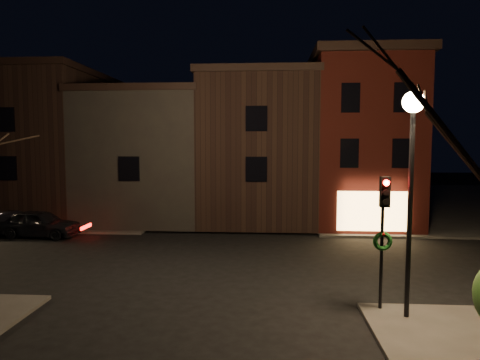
% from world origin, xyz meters
% --- Properties ---
extents(ground, '(120.00, 120.00, 0.00)m').
position_xyz_m(ground, '(0.00, 0.00, 0.00)').
color(ground, black).
rests_on(ground, ground).
extents(sidewalk_far_right, '(30.00, 30.00, 0.12)m').
position_xyz_m(sidewalk_far_right, '(20.00, 20.00, 0.06)').
color(sidewalk_far_right, '#2D2B28').
rests_on(sidewalk_far_right, ground).
extents(sidewalk_far_left, '(30.00, 30.00, 0.12)m').
position_xyz_m(sidewalk_far_left, '(-20.00, 20.00, 0.06)').
color(sidewalk_far_left, '#2D2B28').
rests_on(sidewalk_far_left, ground).
extents(corner_building, '(6.50, 8.50, 10.50)m').
position_xyz_m(corner_building, '(8.00, 9.47, 5.40)').
color(corner_building, '#40100B').
rests_on(corner_building, ground).
extents(row_building_a, '(7.30, 10.30, 9.40)m').
position_xyz_m(row_building_a, '(1.50, 10.50, 4.83)').
color(row_building_a, black).
rests_on(row_building_a, ground).
extents(row_building_b, '(7.80, 10.30, 8.40)m').
position_xyz_m(row_building_b, '(-5.75, 10.50, 4.33)').
color(row_building_b, black).
rests_on(row_building_b, ground).
extents(row_building_c, '(7.30, 10.30, 9.90)m').
position_xyz_m(row_building_c, '(-13.00, 10.50, 5.08)').
color(row_building_c, black).
rests_on(row_building_c, ground).
extents(street_lamp_near, '(0.60, 0.60, 6.48)m').
position_xyz_m(street_lamp_near, '(6.20, -6.00, 5.18)').
color(street_lamp_near, black).
rests_on(street_lamp_near, sidewalk_near_right).
extents(traffic_signal, '(0.58, 0.38, 4.05)m').
position_xyz_m(traffic_signal, '(5.60, -5.51, 2.81)').
color(traffic_signal, black).
rests_on(traffic_signal, sidewalk_near_right).
extents(parked_car_a, '(4.54, 2.12, 1.51)m').
position_xyz_m(parked_car_a, '(-10.43, 4.15, 0.75)').
color(parked_car_a, black).
rests_on(parked_car_a, ground).
extents(parked_car_b, '(4.12, 1.76, 1.32)m').
position_xyz_m(parked_car_b, '(-12.05, 4.37, 0.66)').
color(parked_car_b, black).
rests_on(parked_car_b, ground).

